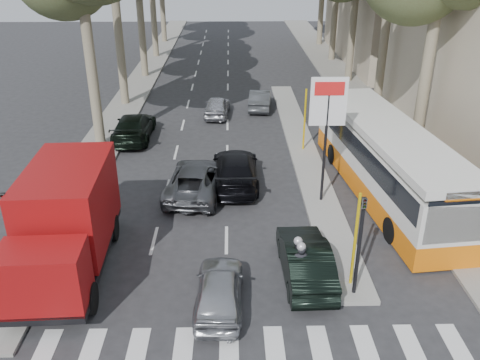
% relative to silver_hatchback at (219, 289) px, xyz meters
% --- Properties ---
extents(ground, '(120.00, 120.00, 0.00)m').
position_rel_silver_hatchback_xyz_m(ground, '(1.10, 1.90, -0.63)').
color(ground, '#28282B').
rests_on(ground, ground).
extents(sidewalk_right, '(3.20, 70.00, 0.12)m').
position_rel_silver_hatchback_xyz_m(sidewalk_right, '(9.70, 26.90, -0.57)').
color(sidewalk_right, gray).
rests_on(sidewalk_right, ground).
extents(median_left, '(2.40, 64.00, 0.12)m').
position_rel_silver_hatchback_xyz_m(median_left, '(-6.90, 29.90, -0.57)').
color(median_left, gray).
rests_on(median_left, ground).
extents(traffic_island, '(1.50, 26.00, 0.16)m').
position_rel_silver_hatchback_xyz_m(traffic_island, '(4.35, 12.90, -0.55)').
color(traffic_island, gray).
rests_on(traffic_island, ground).
extents(billboard, '(1.50, 12.10, 5.60)m').
position_rel_silver_hatchback_xyz_m(billboard, '(4.35, 6.90, 3.07)').
color(billboard, yellow).
rests_on(billboard, ground).
extents(traffic_light_island, '(0.16, 0.41, 3.60)m').
position_rel_silver_hatchback_xyz_m(traffic_light_island, '(4.35, 0.40, 1.85)').
color(traffic_light_island, black).
rests_on(traffic_light_island, ground).
extents(traffic_light_left, '(0.16, 0.41, 3.60)m').
position_rel_silver_hatchback_xyz_m(traffic_light_left, '(-6.50, 0.90, 1.85)').
color(traffic_light_left, black).
rests_on(traffic_light_left, ground).
extents(silver_hatchback, '(1.63, 3.77, 1.27)m').
position_rel_silver_hatchback_xyz_m(silver_hatchback, '(0.00, 0.00, 0.00)').
color(silver_hatchback, '#ACAEB4').
rests_on(silver_hatchback, ground).
extents(dark_hatchback, '(1.65, 4.38, 1.43)m').
position_rel_silver_hatchback_xyz_m(dark_hatchback, '(2.89, 1.49, 0.08)').
color(dark_hatchback, black).
rests_on(dark_hatchback, ground).
extents(queue_car_a, '(2.87, 5.24, 1.39)m').
position_rel_silver_hatchback_xyz_m(queue_car_a, '(-1.20, 7.90, 0.06)').
color(queue_car_a, '#4A4C51').
rests_on(queue_car_a, ground).
extents(queue_car_b, '(2.11, 5.19, 1.51)m').
position_rel_silver_hatchback_xyz_m(queue_car_b, '(0.60, 8.90, 0.12)').
color(queue_car_b, black).
rests_on(queue_car_b, ground).
extents(queue_car_c, '(1.81, 3.89, 1.29)m').
position_rel_silver_hatchback_xyz_m(queue_car_c, '(-0.48, 19.21, 0.01)').
color(queue_car_c, '#A9ABB1').
rests_on(queue_car_c, ground).
extents(queue_car_d, '(1.76, 4.08, 1.31)m').
position_rel_silver_hatchback_xyz_m(queue_car_d, '(2.41, 20.72, 0.02)').
color(queue_car_d, '#4A4D51').
rests_on(queue_car_d, ground).
extents(queue_car_e, '(2.06, 5.04, 1.46)m').
position_rel_silver_hatchback_xyz_m(queue_car_e, '(-5.20, 15.04, 0.10)').
color(queue_car_e, black).
rests_on(queue_car_e, ground).
extents(red_truck, '(2.82, 6.80, 3.57)m').
position_rel_silver_hatchback_xyz_m(red_truck, '(-5.21, 2.19, 1.26)').
color(red_truck, black).
rests_on(red_truck, ground).
extents(city_bus, '(3.99, 12.55, 3.25)m').
position_rel_silver_hatchback_xyz_m(city_bus, '(7.30, 7.72, 1.08)').
color(city_bus, orange).
rests_on(city_bus, ground).
extents(motorcycle, '(0.86, 2.22, 1.89)m').
position_rel_silver_hatchback_xyz_m(motorcycle, '(2.58, 0.91, 0.22)').
color(motorcycle, black).
rests_on(motorcycle, ground).
extents(pedestrian_near, '(0.63, 1.08, 1.75)m').
position_rel_silver_hatchback_xyz_m(pedestrian_near, '(9.36, 6.58, 0.36)').
color(pedestrian_near, '#3C2F47').
rests_on(pedestrian_near, sidewalk_right).
extents(pedestrian_far, '(1.09, 0.97, 1.58)m').
position_rel_silver_hatchback_xyz_m(pedestrian_far, '(8.84, 14.02, 0.28)').
color(pedestrian_far, brown).
rests_on(pedestrian_far, sidewalk_right).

